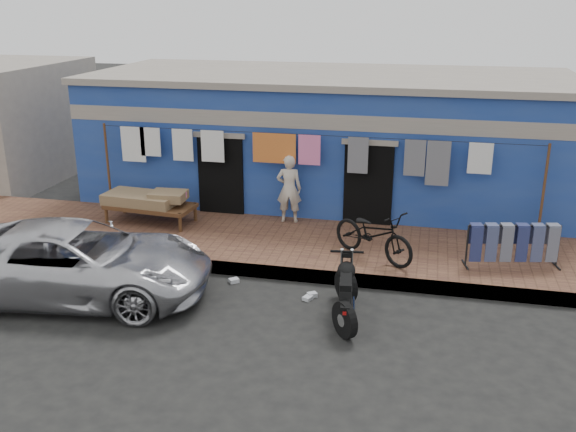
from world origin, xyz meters
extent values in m
plane|color=black|center=(0.00, 0.00, 0.00)|extent=(80.00, 80.00, 0.00)
cube|color=brown|center=(0.00, 3.00, 0.12)|extent=(28.00, 3.00, 0.25)
cube|color=gray|center=(0.00, 1.55, 0.12)|extent=(28.00, 0.10, 0.25)
cube|color=navy|center=(0.00, 7.00, 1.60)|extent=(12.00, 5.00, 3.20)
cube|color=#9E9384|center=(0.00, 4.56, 2.55)|extent=(12.00, 0.14, 0.35)
cube|color=#9E9384|center=(0.00, 7.00, 3.28)|extent=(12.20, 5.20, 0.16)
cube|color=black|center=(-2.20, 4.48, 1.05)|extent=(1.10, 0.10, 2.10)
cube|color=black|center=(1.30, 4.48, 1.05)|extent=(1.10, 0.10, 2.10)
cylinder|color=brown|center=(-5.00, 4.25, 1.30)|extent=(0.06, 0.06, 2.10)
cylinder|color=brown|center=(5.00, 4.25, 1.30)|extent=(0.06, 0.06, 2.10)
cylinder|color=black|center=(0.00, 4.25, 2.30)|extent=(10.00, 0.01, 0.01)
cube|color=silver|center=(-4.29, 4.25, 1.88)|extent=(0.60, 0.02, 0.84)
cube|color=silver|center=(-3.84, 4.25, 1.96)|extent=(0.50, 0.02, 0.69)
cube|color=silver|center=(-3.03, 4.25, 1.92)|extent=(0.50, 0.02, 0.76)
cube|color=silver|center=(-2.30, 4.25, 1.93)|extent=(0.55, 0.02, 0.74)
cube|color=#CC4C26|center=(-0.83, 4.25, 1.96)|extent=(1.00, 0.02, 0.69)
cube|color=pink|center=(-0.02, 4.25, 1.96)|extent=(0.50, 0.02, 0.68)
cube|color=slate|center=(1.07, 4.25, 1.89)|extent=(0.45, 0.02, 0.81)
cube|color=slate|center=(2.30, 4.25, 1.90)|extent=(0.45, 0.02, 0.80)
cube|color=slate|center=(2.80, 4.25, 1.81)|extent=(0.50, 0.02, 0.99)
cube|color=silver|center=(3.66, 4.25, 1.96)|extent=(0.50, 0.02, 0.67)
imported|color=silver|center=(-3.48, 0.02, 0.70)|extent=(5.24, 2.92, 1.40)
imported|color=beige|center=(-0.48, 4.20, 1.04)|extent=(0.61, 0.44, 1.58)
imported|color=black|center=(1.64, 2.41, 0.87)|extent=(1.98, 1.66, 1.25)
cube|color=silver|center=(-0.89, 1.20, 0.04)|extent=(0.22, 0.22, 0.08)
cube|color=silver|center=(0.70, 0.92, 0.04)|extent=(0.21, 0.19, 0.08)
cube|color=silver|center=(0.64, 0.78, 0.03)|extent=(0.19, 0.21, 0.07)
camera|label=1|loc=(2.62, -9.52, 5.19)|focal=40.00mm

